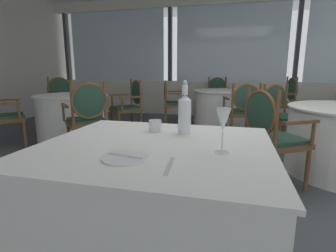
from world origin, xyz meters
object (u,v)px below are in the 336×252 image
dining_chair_3_2 (285,98)px  dining_chair_1_3 (62,99)px  dining_chair_2_1 (270,131)px  side_plate (125,157)px  dining_chair_1_2 (130,102)px  water_tumbler (155,126)px  dining_chair_3_3 (218,94)px  wine_glass (223,121)px  dining_chair_3_1 (243,108)px  dining_chair_2_0 (280,111)px  dining_chair_1_1 (88,114)px  dining_chair_3_0 (172,100)px  water_bottle (185,113)px

dining_chair_3_2 → dining_chair_1_3: bearing=1.1°
dining_chair_2_1 → side_plate: bearing=-150.8°
dining_chair_3_2 → dining_chair_1_2: bearing=8.2°
dining_chair_2_1 → water_tumbler: bearing=-163.0°
water_tumbler → dining_chair_3_3: (0.10, 4.71, -0.20)m
side_plate → dining_chair_1_2: 3.59m
dining_chair_1_2 → dining_chair_1_3: dining_chair_1_3 is taller
wine_glass → dining_chair_1_2: bearing=119.2°
side_plate → dining_chair_3_1: (0.59, 3.12, -0.19)m
dining_chair_2_0 → dining_chair_3_3: bearing=171.4°
dining_chair_1_3 → dining_chair_3_3: bearing=79.1°
dining_chair_3_2 → dining_chair_2_0: bearing=64.4°
water_tumbler → dining_chair_1_1: bearing=133.7°
dining_chair_1_3 → dining_chair_3_1: (3.35, -0.21, -0.02)m
dining_chair_2_0 → dining_chair_3_3: dining_chair_3_3 is taller
dining_chair_3_0 → dining_chair_3_3: dining_chair_3_3 is taller
dining_chair_3_3 → dining_chair_3_1: bearing=0.0°
wine_glass → dining_chair_3_1: size_ratio=0.23×
dining_chair_1_2 → dining_chair_3_0: (0.62, 0.59, -0.01)m
wine_glass → dining_chair_3_2: dining_chair_3_2 is taller
side_plate → dining_chair_3_1: dining_chair_3_1 is taller
dining_chair_3_0 → dining_chair_3_3: size_ratio=0.95×
dining_chair_2_1 → dining_chair_1_1: bearing=135.8°
dining_chair_1_3 → dining_chair_2_0: 3.87m
dining_chair_1_2 → dining_chair_3_1: 1.95m
dining_chair_2_0 → dining_chair_1_2: bearing=-130.9°
dining_chair_2_1 → dining_chair_3_2: (0.61, 2.94, 0.02)m
dining_chair_3_1 → dining_chair_3_2: (0.80, 1.32, 0.03)m
wine_glass → dining_chair_3_1: 2.96m
dining_chair_1_2 → dining_chair_3_3: (1.42, 1.91, 0.02)m
dining_chair_1_3 → dining_chair_2_1: size_ratio=1.04×
dining_chair_2_1 → dining_chair_3_2: bearing=45.0°
dining_chair_1_1 → dining_chair_1_3: size_ratio=0.98×
wine_glass → dining_chair_1_1: (-1.75, 1.72, -0.32)m
side_plate → dining_chair_1_1: 2.35m
water_bottle → dining_chair_1_1: water_bottle is taller
water_tumbler → dining_chair_1_2: 3.10m
water_tumbler → dining_chair_3_0: 3.46m
dining_chair_3_0 → dining_chair_3_3: 1.54m
water_tumbler → dining_chair_3_0: size_ratio=0.09×
dining_chair_3_2 → dining_chair_3_0: bearing=-0.0°
dining_chair_1_1 → wine_glass: bearing=-179.4°
dining_chair_2_0 → dining_chair_3_0: dining_chair_2_0 is taller
wine_glass → dining_chair_1_2: (-1.75, 3.13, -0.33)m
dining_chair_2_1 → dining_chair_3_0: (-1.51, 2.41, -0.01)m
side_plate → wine_glass: wine_glass is taller
water_tumbler → dining_chair_3_2: 4.17m
dining_chair_1_3 → water_tumbler: bearing=-0.6°
side_plate → dining_chair_1_1: (-1.35, 1.91, -0.17)m
dining_chair_2_1 → dining_chair_3_0: dining_chair_2_1 is taller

